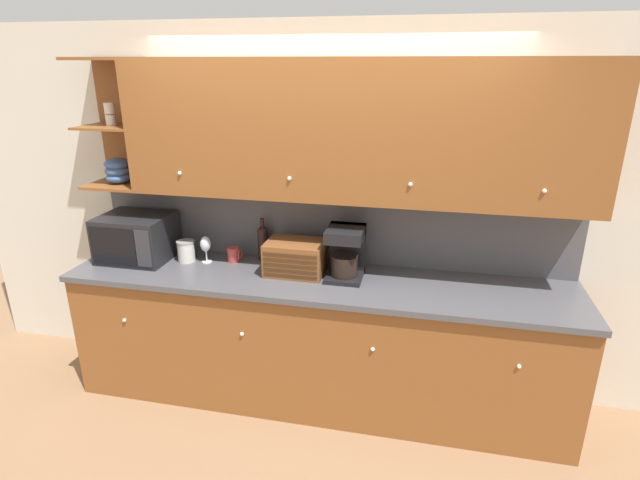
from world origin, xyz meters
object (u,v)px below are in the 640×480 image
Objects in this scene: mug at (234,254)px; storage_canister at (186,251)px; bread_box at (296,257)px; wine_glass at (206,245)px; coffee_maker at (346,252)px; microwave at (136,237)px; wine_bottle at (263,241)px.

storage_canister is at bearing -168.37° from mug.
wine_glass is at bearing 176.11° from bread_box.
coffee_maker is at bearing -1.06° from storage_canister.
coffee_maker is at bearing 0.23° from microwave.
microwave is at bearing -175.68° from storage_canister.
wine_bottle reaches higher than bread_box.
wine_bottle is 0.35m from bread_box.
bread_box is at bearing -0.39° from microwave.
storage_canister is 0.78× the size of wine_glass.
bread_box is at bearing -12.13° from mug.
bread_box is 1.13× the size of coffee_maker.
microwave reaches higher than bread_box.
microwave is 1.56× the size of wine_bottle.
wine_glass is 1.86× the size of mug.
storage_canister is (0.37, 0.03, -0.09)m from microwave.
coffee_maker is (1.18, -0.02, 0.10)m from storage_canister.
coffee_maker reaches higher than storage_canister.
coffee_maker is (0.84, -0.09, 0.13)m from mug.
microwave is 3.18× the size of storage_canister.
storage_canister is at bearing 178.94° from coffee_maker.
mug is at bearing 7.84° from microwave.
bread_box is at bearing -177.61° from coffee_maker.
storage_canister is 0.56m from wine_bottle.
microwave is 1.21m from bread_box.
wine_bottle reaches higher than storage_canister.
microwave is 1.55m from coffee_maker.
microwave is at bearing -175.82° from wine_glass.
wine_bottle is 0.80× the size of bread_box.
bread_box is at bearing -32.21° from wine_bottle.
microwave is 2.49× the size of wine_glass.
mug is at bearing 167.87° from bread_box.
coffee_maker is (1.03, -0.03, 0.05)m from wine_glass.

